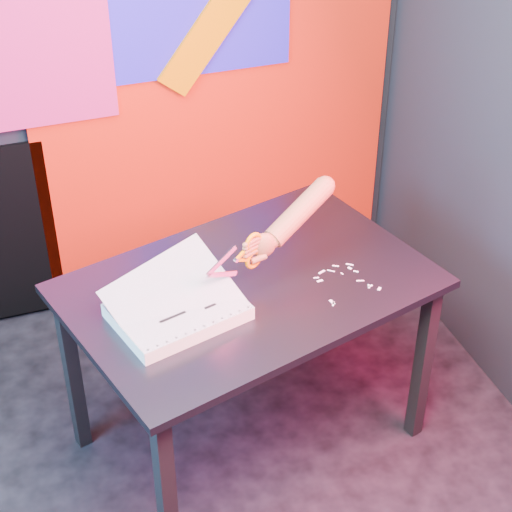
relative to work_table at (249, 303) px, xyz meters
name	(u,v)px	position (x,y,z in m)	size (l,w,h in m)	color
room	(137,221)	(-0.44, -0.42, 0.69)	(3.01, 3.01, 2.71)	black
backdrop	(78,117)	(-0.38, 1.04, 0.29)	(2.88, 0.05, 2.08)	red
work_table	(249,303)	(0.00, 0.00, 0.00)	(1.38, 1.10, 0.75)	black
printout_stack	(178,311)	(-0.28, -0.10, 0.12)	(0.47, 0.39, 0.21)	white
scissors	(250,253)	(0.00, -0.03, 0.23)	(0.22, 0.11, 0.14)	#B4B6BD
hand_forearm	(293,217)	(0.18, 0.05, 0.28)	(0.38, 0.20, 0.19)	brown
paper_clippings	(343,280)	(0.31, -0.09, 0.09)	(0.20, 0.21, 0.00)	white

